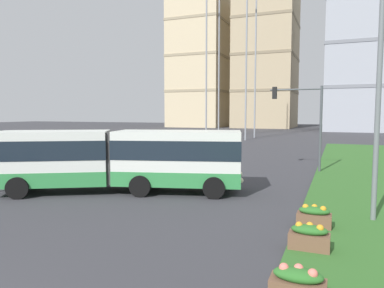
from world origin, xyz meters
name	(u,v)px	position (x,y,z in m)	size (l,w,h in m)	color
articulated_bus	(121,158)	(-2.45, 12.19, 1.65)	(11.75, 6.81, 3.00)	silver
car_maroon_sedan	(129,158)	(-6.04, 18.55, 0.75)	(4.49, 2.20, 1.58)	maroon
flower_planter_1	(298,284)	(6.69, 4.70, 0.43)	(1.10, 0.56, 0.74)	brown
flower_planter_2	(309,237)	(6.69, 7.70, 0.43)	(1.10, 0.56, 0.74)	brown
flower_planter_3	(314,216)	(6.69, 9.83, 0.43)	(1.10, 0.56, 0.74)	brown
traffic_light_far_right	(303,113)	(5.18, 22.00, 3.87)	(3.36, 0.28, 5.62)	#474C51
streetlight_median	(379,82)	(8.59, 11.45, 4.93)	(0.70, 0.28, 8.97)	slate
apartment_tower_west	(202,43)	(-30.00, 96.28, 24.19)	(15.16, 19.35, 48.34)	beige
apartment_tower_westcentre	(267,59)	(-11.38, 97.11, 18.67)	(15.44, 19.29, 37.30)	tan
apartment_tower_centre	(366,49)	(12.47, 85.93, 17.90)	(16.60, 19.16, 35.76)	#9EA3AD
transmission_pylon	(232,17)	(-7.99, 50.80, 18.25)	(9.00, 6.24, 33.61)	gray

